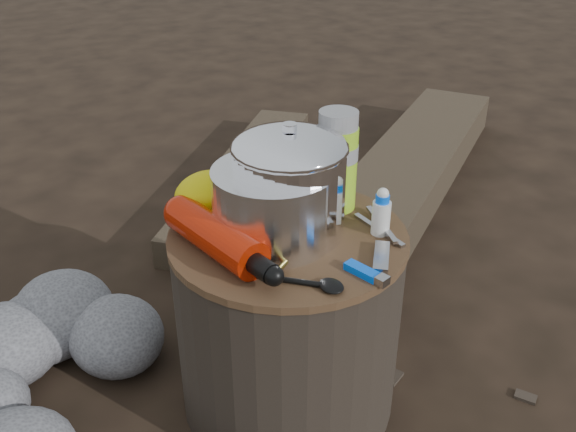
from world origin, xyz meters
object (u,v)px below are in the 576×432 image
stump (288,321)px  camping_pot (290,183)px  log_main (402,180)px  fuel_bottle (216,236)px  thermos (337,161)px  travel_mug (293,171)px

stump → camping_pot: size_ratio=2.19×
log_main → camping_pot: 1.17m
stump → camping_pot: 0.33m
fuel_bottle → camping_pot: bearing=-10.2°
camping_pot → stump: bearing=-139.8°
stump → thermos: (0.15, 0.05, 0.33)m
stump → travel_mug: bearing=55.6°
log_main → travel_mug: (-0.77, -0.49, 0.42)m
log_main → fuel_bottle: size_ratio=5.63×
camping_pot → travel_mug: camping_pot is taller
camping_pot → fuel_bottle: (-0.16, 0.00, -0.07)m
thermos → stump: bearing=-161.9°
travel_mug → log_main: bearing=32.6°
thermos → travel_mug: size_ratio=1.98×
fuel_bottle → thermos: (0.30, 0.04, 0.07)m
stump → thermos: thermos is taller
camping_pot → travel_mug: 0.18m
camping_pot → fuel_bottle: 0.17m
thermos → travel_mug: bearing=113.2°
thermos → travel_mug: thermos is taller
fuel_bottle → thermos: bearing=-2.0°
fuel_bottle → travel_mug: bearing=19.6°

